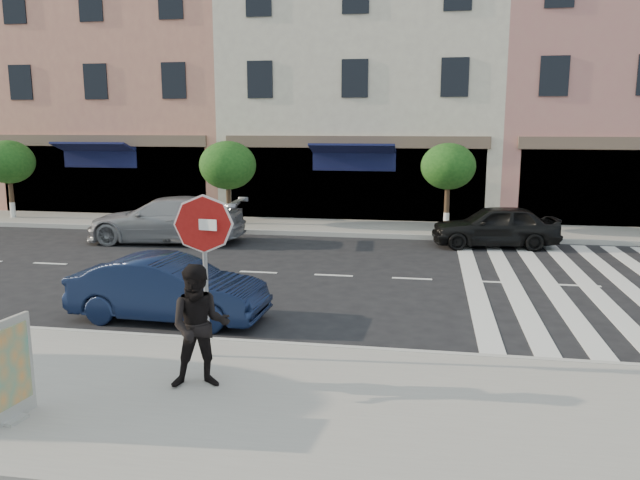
{
  "coord_description": "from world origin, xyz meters",
  "views": [
    {
      "loc": [
        2.32,
        -11.41,
        3.87
      ],
      "look_at": [
        0.08,
        1.48,
        1.4
      ],
      "focal_mm": 35.0,
      "sensor_mm": 36.0,
      "label": 1
    }
  ],
  "objects_px": {
    "car_far_mid": "(495,226)",
    "stop_sign": "(204,241)",
    "car_near_mid": "(169,289)",
    "car_far_left": "(166,220)",
    "walker": "(200,326)",
    "poster_board": "(7,373)"
  },
  "relations": [
    {
      "from": "stop_sign",
      "to": "car_far_left",
      "type": "relative_size",
      "value": 0.51
    },
    {
      "from": "stop_sign",
      "to": "car_near_mid",
      "type": "height_order",
      "value": "stop_sign"
    },
    {
      "from": "walker",
      "to": "car_near_mid",
      "type": "distance_m",
      "value": 3.77
    },
    {
      "from": "car_far_mid",
      "to": "car_near_mid",
      "type": "bearing_deg",
      "value": -45.48
    },
    {
      "from": "car_far_left",
      "to": "car_far_mid",
      "type": "relative_size",
      "value": 1.31
    },
    {
      "from": "stop_sign",
      "to": "car_near_mid",
      "type": "distance_m",
      "value": 2.99
    },
    {
      "from": "walker",
      "to": "car_far_left",
      "type": "distance_m",
      "value": 12.24
    },
    {
      "from": "car_far_left",
      "to": "car_far_mid",
      "type": "bearing_deg",
      "value": 92.16
    },
    {
      "from": "car_near_mid",
      "to": "car_far_mid",
      "type": "xyz_separation_m",
      "value": [
        7.11,
        8.81,
        0.03
      ]
    },
    {
      "from": "car_near_mid",
      "to": "car_far_left",
      "type": "bearing_deg",
      "value": 26.45
    },
    {
      "from": "walker",
      "to": "poster_board",
      "type": "height_order",
      "value": "walker"
    },
    {
      "from": "stop_sign",
      "to": "car_far_left",
      "type": "bearing_deg",
      "value": 126.88
    },
    {
      "from": "car_near_mid",
      "to": "car_far_mid",
      "type": "distance_m",
      "value": 11.32
    },
    {
      "from": "poster_board",
      "to": "walker",
      "type": "bearing_deg",
      "value": 42.79
    },
    {
      "from": "car_far_left",
      "to": "car_far_mid",
      "type": "xyz_separation_m",
      "value": [
        10.54,
        1.03,
        -0.08
      ]
    },
    {
      "from": "car_far_left",
      "to": "poster_board",
      "type": "bearing_deg",
      "value": 11.4
    },
    {
      "from": "car_near_mid",
      "to": "stop_sign",
      "type": "bearing_deg",
      "value": -140.98
    },
    {
      "from": "car_far_left",
      "to": "car_far_mid",
      "type": "height_order",
      "value": "car_far_left"
    },
    {
      "from": "poster_board",
      "to": "car_near_mid",
      "type": "relative_size",
      "value": 0.34
    },
    {
      "from": "car_far_mid",
      "to": "stop_sign",
      "type": "bearing_deg",
      "value": -33.47
    },
    {
      "from": "walker",
      "to": "car_far_left",
      "type": "bearing_deg",
      "value": 98.97
    },
    {
      "from": "car_far_mid",
      "to": "poster_board",
      "type": "bearing_deg",
      "value": -34.81
    }
  ]
}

